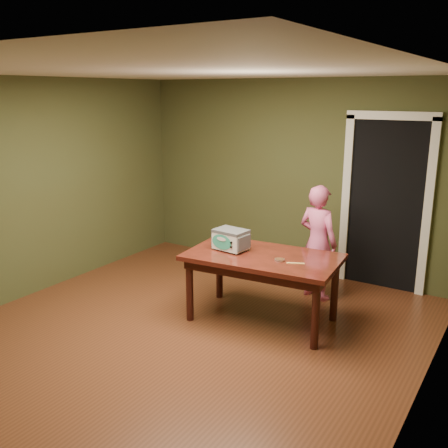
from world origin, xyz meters
name	(u,v)px	position (x,y,z in m)	size (l,w,h in m)	color
floor	(182,337)	(0.00, 0.00, 0.00)	(5.00, 5.00, 0.00)	brown
room_shell	(178,171)	(0.00, 0.00, 1.71)	(4.52, 5.02, 2.61)	#3E4525
doorway	(392,201)	(1.30, 2.78, 1.06)	(1.10, 0.66, 2.25)	black
dining_table	(263,264)	(0.50, 0.78, 0.65)	(1.68, 1.05, 0.75)	#35120C
toy_oven	(231,239)	(0.12, 0.75, 0.87)	(0.39, 0.29, 0.23)	#4C4F54
baking_pan	(279,260)	(0.74, 0.70, 0.76)	(0.10, 0.10, 0.02)	silver
spatula	(296,263)	(0.91, 0.71, 0.75)	(0.18, 0.03, 0.01)	#F3C169
child	(318,242)	(0.75, 1.70, 0.69)	(0.50, 0.33, 1.38)	#E35D92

